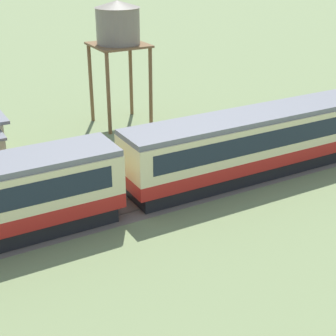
% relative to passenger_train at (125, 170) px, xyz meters
% --- Properties ---
extents(ground_plane, '(600.00, 600.00, 0.00)m').
position_rel_passenger_train_xyz_m(ground_plane, '(3.81, 0.93, -2.24)').
color(ground_plane, '#707F51').
extents(passenger_train, '(76.44, 3.21, 4.04)m').
position_rel_passenger_train_xyz_m(passenger_train, '(0.00, 0.00, 0.00)').
color(passenger_train, '#AD1E19').
rests_on(passenger_train, ground_plane).
extents(water_tower, '(4.00, 4.00, 9.45)m').
position_rel_passenger_train_xyz_m(water_tower, '(5.64, 12.85, 5.30)').
color(water_tower, brown).
rests_on(water_tower, ground_plane).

